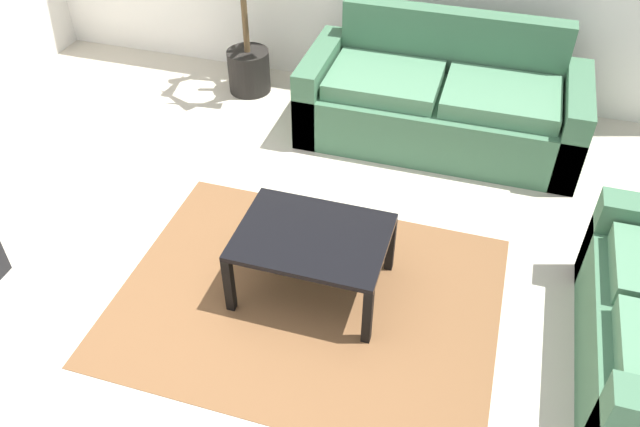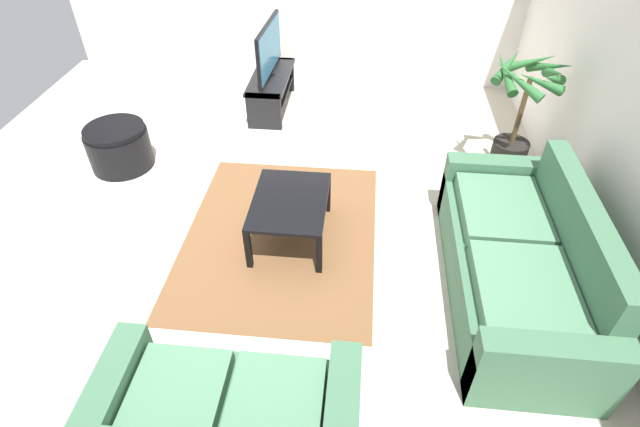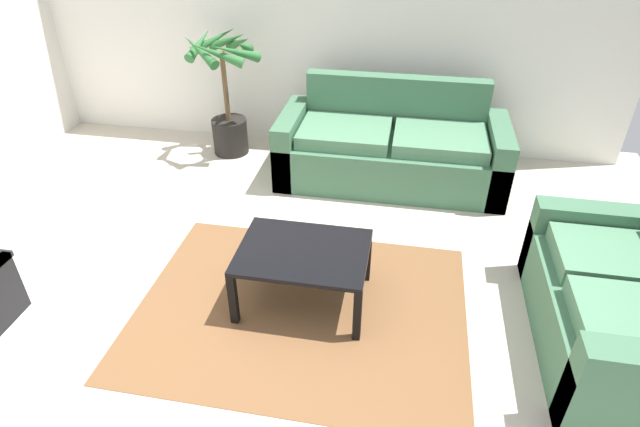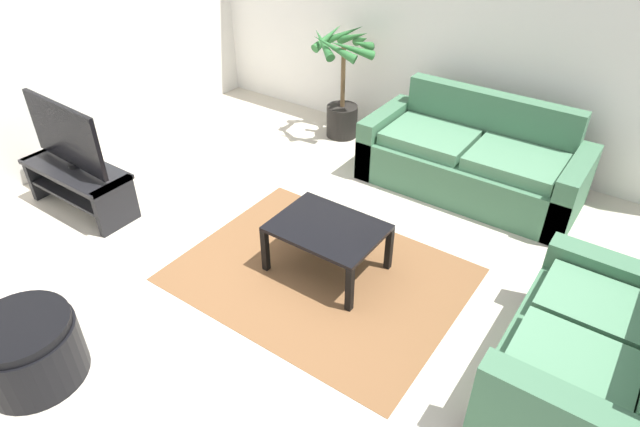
% 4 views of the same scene
% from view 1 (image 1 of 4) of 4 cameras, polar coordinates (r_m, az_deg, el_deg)
% --- Properties ---
extents(ground_plane, '(6.60, 6.60, 0.00)m').
position_cam_1_polar(ground_plane, '(3.67, -7.26, -10.49)').
color(ground_plane, beige).
extents(couch_main, '(2.08, 0.90, 0.90)m').
position_cam_1_polar(couch_main, '(5.04, 10.70, 9.60)').
color(couch_main, '#3F6B4C').
rests_on(couch_main, ground).
extents(coffee_table, '(0.85, 0.64, 0.42)m').
position_cam_1_polar(coffee_table, '(3.61, -0.69, -2.58)').
color(coffee_table, black).
rests_on(coffee_table, ground).
extents(area_rug, '(2.20, 1.70, 0.01)m').
position_cam_1_polar(area_rug, '(3.80, -1.10, -7.57)').
color(area_rug, brown).
rests_on(area_rug, ground).
extents(potted_palm, '(0.77, 0.77, 1.25)m').
position_cam_1_polar(potted_palm, '(5.51, -6.65, 16.22)').
color(potted_palm, black).
rests_on(potted_palm, ground).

